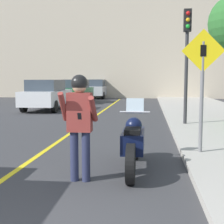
# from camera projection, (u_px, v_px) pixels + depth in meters

# --- Properties ---
(road_center_line) EXTENTS (0.12, 36.00, 0.01)m
(road_center_line) POSITION_uv_depth(u_px,v_px,m) (62.00, 139.00, 8.94)
(road_center_line) COLOR yellow
(road_center_line) RESTS_ON ground
(building_backdrop) EXTENTS (28.00, 1.20, 9.61)m
(building_backdrop) POSITION_uv_depth(u_px,v_px,m) (129.00, 45.00, 28.11)
(building_backdrop) COLOR beige
(building_backdrop) RESTS_ON ground
(motorcycle) EXTENTS (0.62, 2.31, 1.32)m
(motorcycle) POSITION_uv_depth(u_px,v_px,m) (133.00, 143.00, 5.89)
(motorcycle) COLOR black
(motorcycle) RESTS_ON ground
(person_biker) EXTENTS (0.59, 0.48, 1.79)m
(person_biker) POSITION_uv_depth(u_px,v_px,m) (80.00, 116.00, 5.16)
(person_biker) COLOR #282D4C
(person_biker) RESTS_ON ground
(crossing_sign) EXTENTS (0.91, 0.08, 2.63)m
(crossing_sign) POSITION_uv_depth(u_px,v_px,m) (202.00, 79.00, 6.65)
(crossing_sign) COLOR slate
(crossing_sign) RESTS_ON sidewalk_curb
(traffic_light) EXTENTS (0.26, 0.30, 3.98)m
(traffic_light) POSITION_uv_depth(u_px,v_px,m) (187.00, 45.00, 10.86)
(traffic_light) COLOR #2D2D30
(traffic_light) RESTS_ON sidewalk_curb
(parked_car_white) EXTENTS (1.88, 4.20, 1.68)m
(parked_car_white) POSITION_uv_depth(u_px,v_px,m) (47.00, 95.00, 17.19)
(parked_car_white) COLOR black
(parked_car_white) RESTS_ON ground
(parked_car_green) EXTENTS (1.88, 4.20, 1.68)m
(parked_car_green) POSITION_uv_depth(u_px,v_px,m) (76.00, 91.00, 22.73)
(parked_car_green) COLOR black
(parked_car_green) RESTS_ON ground
(parked_car_silver) EXTENTS (1.88, 4.20, 1.68)m
(parked_car_silver) POSITION_uv_depth(u_px,v_px,m) (96.00, 89.00, 27.81)
(parked_car_silver) COLOR black
(parked_car_silver) RESTS_ON ground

